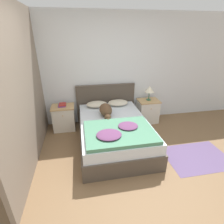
% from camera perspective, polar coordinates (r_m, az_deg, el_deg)
% --- Properties ---
extents(ground_plane, '(16.00, 16.00, 0.00)m').
position_cam_1_polar(ground_plane, '(2.95, 4.24, -21.07)').
color(ground_plane, brown).
extents(wall_back, '(9.00, 0.06, 2.55)m').
position_cam_1_polar(wall_back, '(4.23, -2.70, 13.23)').
color(wall_back, silver).
rests_on(wall_back, ground_plane).
extents(wall_side_left, '(0.06, 3.10, 2.55)m').
position_cam_1_polar(wall_side_left, '(3.26, -26.13, 7.31)').
color(wall_side_left, gray).
rests_on(wall_side_left, ground_plane).
extents(bed, '(1.36, 2.00, 0.51)m').
position_cam_1_polar(bed, '(3.59, 0.60, -6.53)').
color(bed, '#4C4238').
rests_on(bed, ground_plane).
extents(headboard, '(1.44, 0.06, 0.97)m').
position_cam_1_polar(headboard, '(4.39, -2.01, 3.18)').
color(headboard, '#4C4238').
rests_on(headboard, ground_plane).
extents(nightstand_left, '(0.51, 0.41, 0.58)m').
position_cam_1_polar(nightstand_left, '(4.23, -15.42, -1.78)').
color(nightstand_left, silver).
rests_on(nightstand_left, ground_plane).
extents(nightstand_right, '(0.51, 0.41, 0.58)m').
position_cam_1_polar(nightstand_right, '(4.52, 11.58, 0.37)').
color(nightstand_right, silver).
rests_on(nightstand_right, ground_plane).
extents(pillow_left, '(0.48, 0.33, 0.12)m').
position_cam_1_polar(pillow_left, '(4.11, -5.01, 2.56)').
color(pillow_left, beige).
rests_on(pillow_left, bed).
extents(pillow_right, '(0.48, 0.33, 0.12)m').
position_cam_1_polar(pillow_right, '(4.19, 1.93, 3.06)').
color(pillow_right, beige).
rests_on(pillow_right, bed).
extents(quilt, '(1.19, 0.93, 0.11)m').
position_cam_1_polar(quilt, '(3.02, 2.31, -6.45)').
color(quilt, '#4C8466').
rests_on(quilt, bed).
extents(dog, '(0.26, 0.64, 0.24)m').
position_cam_1_polar(dog, '(3.65, -2.01, 0.55)').
color(dog, brown).
rests_on(dog, bed).
extents(book_stack, '(0.18, 0.22, 0.05)m').
position_cam_1_polar(book_stack, '(4.12, -15.93, 2.27)').
color(book_stack, '#703D7F').
rests_on(book_stack, nightstand_left).
extents(table_lamp, '(0.23, 0.23, 0.35)m').
position_cam_1_polar(table_lamp, '(4.33, 12.15, 7.20)').
color(table_lamp, '#336B4C').
rests_on(table_lamp, nightstand_right).
extents(rug, '(1.15, 0.84, 0.00)m').
position_cam_1_polar(rug, '(3.69, 25.97, -13.06)').
color(rug, '#604C75').
rests_on(rug, ground_plane).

